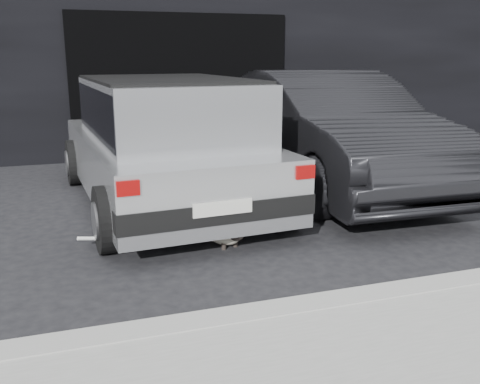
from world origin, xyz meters
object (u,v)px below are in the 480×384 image
object	(u,v)px
silver_hatchback	(165,137)
cat_white	(124,231)
second_car	(327,130)
cat_siamese	(223,233)

from	to	relation	value
silver_hatchback	cat_white	bearing A→B (deg)	-120.13
silver_hatchback	second_car	world-z (taller)	second_car
second_car	cat_siamese	size ratio (longest dim) A/B	6.32
second_car	cat_siamese	bearing A→B (deg)	-136.11
silver_hatchback	second_car	bearing A→B (deg)	2.41
cat_siamese	cat_white	xyz separation A→B (m)	(-0.96, 0.24, 0.04)
silver_hatchback	cat_siamese	size ratio (longest dim) A/B	5.64
second_car	cat_siamese	world-z (taller)	second_car
silver_hatchback	cat_siamese	xyz separation A→B (m)	(0.26, -1.66, -0.75)
cat_siamese	silver_hatchback	bearing A→B (deg)	-97.91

